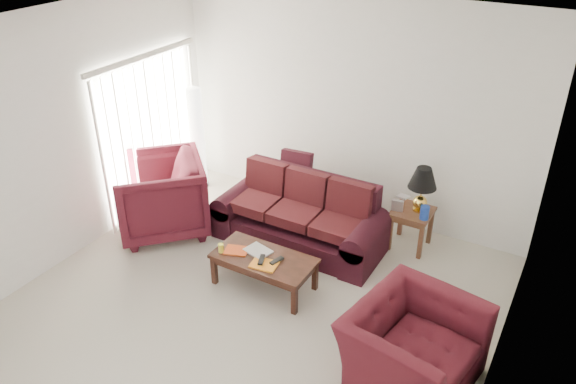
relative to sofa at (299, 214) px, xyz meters
The scene contains 19 objects.
floor 1.45m from the sofa, 84.10° to the right, with size 5.00×5.00×0.00m, color beige.
blinds 2.37m from the sofa, behind, with size 0.10×2.00×2.16m, color silver.
sofa is the anchor object (origin of this frame).
throw_pillow 0.85m from the sofa, 121.39° to the left, with size 0.43×0.12×0.43m, color black.
end_table 1.44m from the sofa, 27.42° to the left, with size 0.49×0.49×0.53m, color #461D18, non-canonical shape.
table_lamp 1.55m from the sofa, 27.71° to the left, with size 0.35×0.35×0.59m, color gold, non-canonical shape.
clock 1.24m from the sofa, 27.21° to the left, with size 0.14×0.05×0.14m, color #BABABF.
blue_canister 1.55m from the sofa, 20.21° to the left, with size 0.11×0.11×0.17m, color #18389C.
picture_frame 1.35m from the sofa, 36.13° to the left, with size 0.13×0.02×0.16m, color white.
floor_lamp 2.21m from the sofa, 162.71° to the left, with size 0.26×0.26×1.58m, color white, non-canonical shape.
armchair_left 1.84m from the sofa, 160.77° to the right, with size 1.10×1.14×1.03m, color #410F18.
armchair_right 2.47m from the sofa, 36.10° to the right, with size 1.19×1.04×0.77m, color #420F17.
coffee_table 1.00m from the sofa, 85.07° to the right, with size 1.16×0.58×0.41m, color black, non-canonical shape.
magazine_red 1.05m from the sofa, 103.93° to the right, with size 0.27×0.20×0.02m, color #C34013.
magazine_white 0.91m from the sofa, 92.02° to the right, with size 0.30×0.22×0.02m, color beige.
magazine_orange 1.11m from the sofa, 81.41° to the right, with size 0.29×0.22×0.02m, color orange.
remote_a 1.06m from the sofa, 84.18° to the right, with size 0.05×0.19×0.02m, color black.
remote_b 1.02m from the sofa, 75.08° to the right, with size 0.05×0.18×0.02m, color black.
yellow_glass 1.19m from the sofa, 109.37° to the right, with size 0.06×0.06×0.11m, color yellow.
Camera 1 is at (2.76, -3.96, 4.13)m, focal length 35.00 mm.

